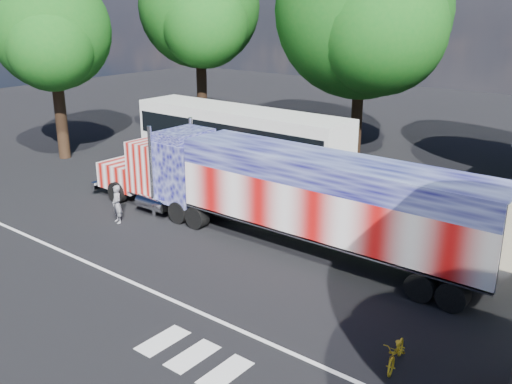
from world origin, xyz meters
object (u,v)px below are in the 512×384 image
Objects in this scene: coach_bus at (239,142)px; tree_nw_a at (200,8)px; tree_n_mid at (365,11)px; tree_w_a at (52,32)px; woman at (117,204)px; semi_truck at (278,191)px; bicycle at (397,352)px.

tree_nw_a reaches higher than coach_bus.
tree_w_a is (-13.68, -12.40, -1.14)m from tree_n_mid.
tree_nw_a is at bearing 134.98° from woman.
tree_n_mid is at bearing 17.93° from tree_nw_a.
semi_truck reaches higher than coach_bus.
coach_bus is 8.82m from woman.
tree_n_mid is (-11.99, 19.48, 8.36)m from bicycle.
tree_nw_a is (-22.34, 16.13, 8.53)m from bicycle.
tree_nw_a is 1.17× the size of tree_w_a.
semi_truck is 16.73m from tree_n_mid.
coach_bus is at bearing 131.97° from bicycle.
semi_truck is at bearing -72.87° from tree_n_mid.
semi_truck is 11.51× the size of woman.
tree_w_a is at bearing 171.37° from woman.
tree_n_mid reaches higher than bicycle.
semi_truck is 1.76× the size of tree_w_a.
woman is 1.10× the size of bicycle.
tree_n_mid is at bearing 110.17° from bicycle.
bicycle is at bearing -15.41° from tree_w_a.
semi_truck is at bearing 135.87° from bicycle.
tree_n_mid is (10.35, 3.35, -0.17)m from tree_nw_a.
bicycle is at bearing -35.83° from tree_nw_a.
tree_nw_a reaches higher than tree_w_a.
tree_w_a is at bearing -110.18° from tree_nw_a.
coach_bus is 11.31m from tree_n_mid.
tree_n_mid is at bearing 42.20° from tree_w_a.
tree_n_mid is 18.50m from tree_w_a.
woman is at bearing -158.13° from semi_truck.
coach_bus is 0.92× the size of tree_n_mid.
coach_bus is at bearing 139.70° from semi_truck.
tree_nw_a reaches higher than semi_truck.
semi_truck is 9.04m from bicycle.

